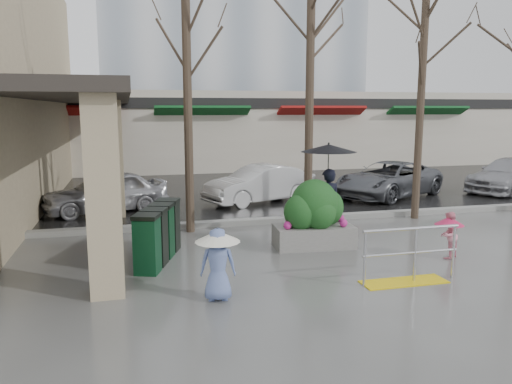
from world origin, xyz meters
name	(u,v)px	position (x,y,z in m)	size (l,w,h in m)	color
ground	(313,268)	(0.00, 0.00, 0.00)	(120.00, 120.00, 0.00)	#51514F
street_asphalt	(186,160)	(0.00, 22.00, 0.01)	(120.00, 36.00, 0.01)	black
curb	(261,221)	(0.00, 4.00, 0.07)	(120.00, 0.30, 0.15)	gray
canopy_slab	(83,93)	(-4.80, 8.00, 3.62)	(2.80, 18.00, 0.25)	#2D2823
pillar_front	(104,194)	(-3.90, -0.50, 1.75)	(0.55, 0.55, 3.50)	tan
pillar_back	(113,157)	(-3.90, 6.00, 1.75)	(0.55, 0.55, 3.50)	tan
storefront_row	(231,130)	(2.00, 17.97, 2.01)	(34.00, 6.74, 4.00)	beige
handrail	(408,262)	(1.36, -1.20, 0.38)	(1.90, 0.50, 1.03)	yellow
tree_west	(186,27)	(-2.00, 3.60, 5.08)	(3.20, 3.20, 6.80)	#382B21
tree_midwest	(311,26)	(1.20, 3.60, 5.23)	(3.20, 3.20, 7.00)	#382B21
tree_mideast	(424,45)	(4.50, 3.60, 4.86)	(3.20, 3.20, 6.50)	#382B21
woman	(328,181)	(1.10, 1.99, 1.42)	(1.33, 1.33, 2.35)	black
child_pink	(449,231)	(3.00, -0.07, 0.58)	(0.61, 0.61, 1.00)	pink
child_blue	(218,257)	(-2.13, -1.17, 0.73)	(0.75, 0.75, 1.22)	#667BB6
planter	(314,215)	(0.57, 1.48, 0.75)	(1.85, 1.08, 1.56)	gray
news_boxes	(159,234)	(-2.94, 1.26, 0.58)	(1.12, 2.11, 1.15)	#0E3E21
car_a	(106,192)	(-4.19, 6.70, 0.63)	(1.49, 3.70, 1.26)	#AFAFB4
car_b	(260,184)	(0.77, 7.07, 0.63)	(1.33, 3.82, 1.26)	silver
car_c	(388,179)	(5.54, 7.02, 0.63)	(2.09, 4.53, 1.26)	slate
car_d	(510,175)	(10.62, 6.93, 0.63)	(1.77, 4.34, 1.26)	#A1A1A5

